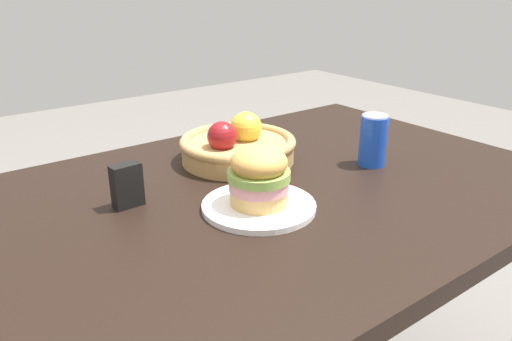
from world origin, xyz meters
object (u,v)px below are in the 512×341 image
Objects in this scene: plate at (259,206)px; sandwich at (259,176)px; soda_can at (373,140)px; napkin_holder at (127,186)px; fruit_basket at (238,146)px.

sandwich reaches higher than plate.
soda_can is (0.37, 0.03, -0.01)m from sandwich.
napkin_holder is (-0.20, 0.17, -0.03)m from sandwich.
fruit_basket is at bearing 63.49° from plate.
plate is at bearing -116.51° from fruit_basket.
plate is at bearing -175.28° from soda_can.
sandwich is 0.37m from soda_can.
soda_can reaches higher than napkin_holder.
sandwich reaches higher than soda_can.
plate is 0.38m from soda_can.
napkin_holder is (-0.33, -0.08, 0.01)m from fruit_basket.
plate is 0.07m from sandwich.
sandwich is (0.00, 0.00, 0.07)m from plate.
soda_can is 0.43× the size of fruit_basket.
soda_can is 0.59m from napkin_holder.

